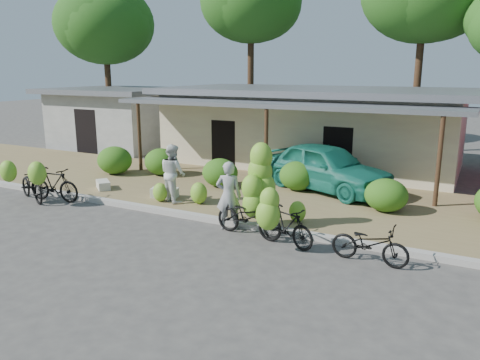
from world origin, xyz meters
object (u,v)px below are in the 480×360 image
(tree_back_left, at_px, (103,23))
(teal_van, at_px, (326,167))
(sack_far, at_px, (103,185))
(vendor, at_px, (229,196))
(bike_center, at_px, (254,200))
(bystander, at_px, (173,173))
(tree_far_center, at_px, (249,0))
(bike_right, at_px, (281,221))
(bike_far_left, at_px, (29,184))
(sack_near, at_px, (165,193))
(bike_far_right, at_px, (370,244))
(bike_left, at_px, (51,183))

(tree_back_left, relative_size, teal_van, 1.92)
(teal_van, bearing_deg, sack_far, 138.39)
(vendor, bearing_deg, bike_center, 163.54)
(vendor, xyz_separation_m, bystander, (-2.62, 1.19, 0.10))
(tree_back_left, xyz_separation_m, bike_center, (15.35, -11.38, -5.90))
(tree_far_center, bearing_deg, bike_right, -60.86)
(sack_far, height_order, teal_van, teal_van)
(bike_center, xyz_separation_m, bike_right, (1.00, -0.60, -0.25))
(vendor, bearing_deg, bystander, -43.88)
(tree_back_left, relative_size, sack_far, 11.99)
(tree_far_center, distance_m, vendor, 17.33)
(bike_far_left, relative_size, vendor, 1.10)
(bike_center, xyz_separation_m, sack_near, (-3.88, 1.40, -0.62))
(bike_center, bearing_deg, tree_far_center, 34.72)
(sack_near, bearing_deg, bike_right, -22.25)
(tree_back_left, bearing_deg, bike_far_right, -32.97)
(bike_far_right, relative_size, sack_far, 2.30)
(sack_far, bearing_deg, bike_far_right, -11.25)
(tree_far_center, xyz_separation_m, bike_far_left, (-0.39, -14.97, -7.33))
(tree_far_center, bearing_deg, sack_near, -75.02)
(bike_right, height_order, vendor, vendor)
(teal_van, bearing_deg, bystander, 155.29)
(bike_far_right, distance_m, vendor, 3.87)
(tree_back_left, xyz_separation_m, bike_far_right, (18.42, -11.95, -6.35))
(vendor, bearing_deg, tree_far_center, -84.70)
(teal_van, bearing_deg, sack_near, 149.60)
(tree_back_left, xyz_separation_m, vendor, (14.62, -11.41, -5.88))
(bike_far_right, bearing_deg, tree_back_left, 60.29)
(bystander, bearing_deg, sack_near, 0.39)
(tree_back_left, bearing_deg, vendor, -37.98)
(bike_far_left, xyz_separation_m, bike_right, (8.74, -0.01, 0.08))
(tree_back_left, height_order, sack_far, tree_back_left)
(bystander, bearing_deg, bike_right, -177.14)
(tree_far_center, xyz_separation_m, vendor, (6.62, -14.41, -6.98))
(bike_left, distance_m, bike_far_right, 10.05)
(bike_left, distance_m, sack_far, 1.82)
(sack_far, bearing_deg, bike_left, -108.26)
(bike_center, distance_m, bike_right, 1.19)
(tree_far_center, distance_m, sack_far, 15.16)
(tree_far_center, distance_m, bike_left, 16.44)
(bike_left, distance_m, vendor, 6.26)
(tree_far_center, bearing_deg, bike_center, -62.92)
(bike_far_right, bearing_deg, bike_far_left, 93.35)
(sack_near, bearing_deg, bike_left, -150.22)
(bike_center, relative_size, bystander, 1.30)
(bike_far_left, bearing_deg, sack_near, -40.80)
(bike_center, bearing_deg, bike_far_right, -92.97)
(bike_left, relative_size, teal_van, 0.41)
(bike_right, distance_m, vendor, 1.84)
(sack_far, relative_size, teal_van, 0.16)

